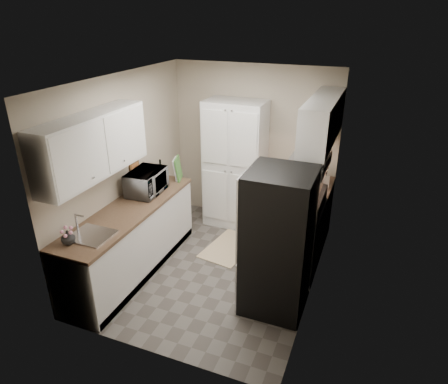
% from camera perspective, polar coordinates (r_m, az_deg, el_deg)
% --- Properties ---
extents(ground, '(3.20, 3.20, 0.00)m').
position_cam_1_polar(ground, '(5.54, -1.33, -10.71)').
color(ground, '#56514C').
rests_on(ground, ground).
extents(room_shell, '(2.64, 3.24, 2.52)m').
position_cam_1_polar(room_shell, '(4.78, -1.77, 5.37)').
color(room_shell, '#B5A892').
rests_on(room_shell, ground).
extents(pantry_cabinet, '(0.90, 0.55, 2.00)m').
position_cam_1_polar(pantry_cabinet, '(6.22, 1.59, 3.87)').
color(pantry_cabinet, silver).
rests_on(pantry_cabinet, ground).
extents(base_cabinet_left, '(0.60, 2.30, 0.88)m').
position_cam_1_polar(base_cabinet_left, '(5.40, -12.99, -6.85)').
color(base_cabinet_left, silver).
rests_on(base_cabinet_left, ground).
extents(countertop_left, '(0.63, 2.33, 0.04)m').
position_cam_1_polar(countertop_left, '(5.18, -13.47, -2.50)').
color(countertop_left, brown).
rests_on(countertop_left, base_cabinet_left).
extents(base_cabinet_right, '(0.60, 0.80, 0.88)m').
position_cam_1_polar(base_cabinet_right, '(6.07, 11.74, -3.03)').
color(base_cabinet_right, silver).
rests_on(base_cabinet_right, ground).
extents(countertop_right, '(0.63, 0.83, 0.04)m').
position_cam_1_polar(countertop_right, '(5.87, 12.12, 0.96)').
color(countertop_right, brown).
rests_on(countertop_right, base_cabinet_right).
extents(electric_range, '(0.71, 0.78, 1.13)m').
position_cam_1_polar(electric_range, '(5.36, 9.98, -6.36)').
color(electric_range, '#B7B7BC').
rests_on(electric_range, ground).
extents(refrigerator, '(0.70, 0.72, 1.70)m').
position_cam_1_polar(refrigerator, '(4.50, 7.68, -7.15)').
color(refrigerator, '#B7B7BC').
rests_on(refrigerator, ground).
extents(microwave, '(0.43, 0.60, 0.32)m').
position_cam_1_polar(microwave, '(5.49, -11.02, 1.42)').
color(microwave, '#A7A8AC').
rests_on(microwave, countertop_left).
extents(wine_bottle, '(0.08, 0.08, 0.32)m').
position_cam_1_polar(wine_bottle, '(5.79, -9.02, 2.81)').
color(wine_bottle, black).
rests_on(wine_bottle, countertop_left).
extents(flower_vase, '(0.20, 0.20, 0.16)m').
position_cam_1_polar(flower_vase, '(4.58, -21.40, -6.04)').
color(flower_vase, white).
rests_on(flower_vase, countertop_left).
extents(cutting_board, '(0.10, 0.27, 0.34)m').
position_cam_1_polar(cutting_board, '(5.87, -6.54, 3.36)').
color(cutting_board, '#488B39').
rests_on(cutting_board, countertop_left).
extents(toaster_oven, '(0.38, 0.43, 0.21)m').
position_cam_1_polar(toaster_oven, '(5.82, 13.13, 1.98)').
color(toaster_oven, '#BBBBC0').
rests_on(toaster_oven, countertop_right).
extents(fruit_basket, '(0.33, 0.33, 0.12)m').
position_cam_1_polar(fruit_basket, '(5.75, 13.37, 3.44)').
color(fruit_basket, '#FC9600').
rests_on(fruit_basket, toaster_oven).
extents(kitchen_mat, '(0.71, 0.99, 0.01)m').
position_cam_1_polar(kitchen_mat, '(5.94, 0.77, -7.91)').
color(kitchen_mat, beige).
rests_on(kitchen_mat, ground).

